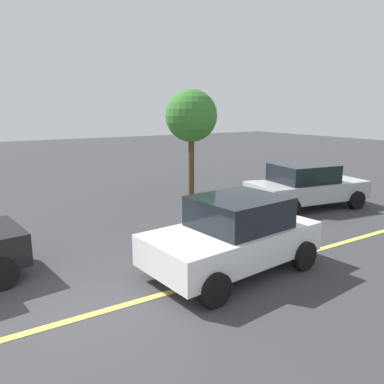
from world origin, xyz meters
name	(u,v)px	position (x,y,z in m)	size (l,w,h in m)	color
ground_plane	(68,322)	(0.00, 0.00, 0.00)	(80.00, 80.00, 0.00)	#38383A
lane_marking_centre	(215,279)	(3.00, 0.00, 0.01)	(28.00, 0.16, 0.01)	#E0D14C
car_white_far_lane	(234,235)	(3.61, 0.19, 0.81)	(3.97, 2.39, 1.62)	white
car_silver_near_curb	(306,185)	(9.20, 3.15, 0.79)	(4.39, 2.59, 1.56)	#B7BABF
tree_left_verge	(191,116)	(6.82, 7.03, 3.16)	(2.06, 2.06, 4.22)	#513823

